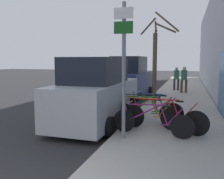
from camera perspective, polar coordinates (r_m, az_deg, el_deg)
ground_plane at (r=13.63m, az=4.27°, el=-2.60°), size 80.00×80.00×0.00m
sidewalk_curb at (r=16.07m, az=15.59°, el=-1.14°), size 3.20×32.00×0.15m
building_facade at (r=15.92m, az=22.34°, el=9.91°), size 0.23×32.00×6.50m
signpost at (r=6.43m, az=2.69°, el=5.66°), size 0.50×0.12×3.51m
bicycle_0 at (r=6.96m, az=9.09°, el=-7.27°), size 2.26×0.47×0.89m
bicycle_1 at (r=7.38m, az=11.56°, el=-6.27°), size 2.51×0.67×0.97m
bicycle_2 at (r=7.92m, az=7.72°, el=-5.46°), size 2.22×0.86×0.91m
bicycle_3 at (r=8.33m, az=7.20°, el=-4.88°), size 2.35×0.55×0.90m
bicycle_4 at (r=8.56m, az=7.35°, el=-4.49°), size 2.50×0.44×0.93m
bicycle_5 at (r=8.90m, az=9.25°, el=-4.12°), size 2.16×1.26×0.92m
parked_car_0 at (r=8.65m, az=-3.51°, el=-1.01°), size 2.09×4.74×2.30m
parked_car_1 at (r=14.00m, az=4.14°, el=2.13°), size 2.01×4.67×2.41m
pedestrian_near at (r=16.40m, az=16.16°, el=2.62°), size 0.42×0.37×1.66m
pedestrian_far at (r=17.66m, az=14.52°, el=2.80°), size 0.40×0.35×1.58m
street_tree at (r=11.89m, az=9.92°, el=6.68°), size 1.88×1.80×4.27m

